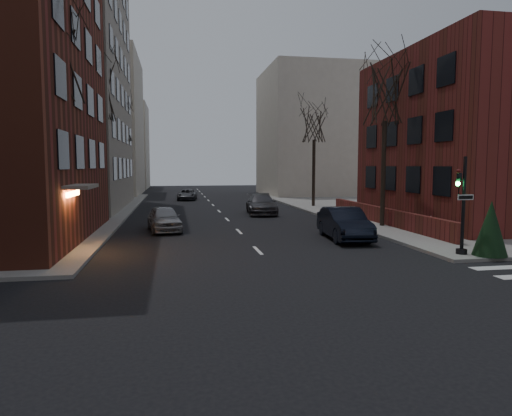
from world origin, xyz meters
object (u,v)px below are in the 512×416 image
(traffic_signal, at_px, (462,212))
(evergreen_shrub, at_px, (491,228))
(tree_right_a, at_px, (385,94))
(car_lane_silver, at_px, (164,219))
(tree_left_c, at_px, (121,123))
(car_lane_gray, at_px, (261,204))
(parked_sedan, at_px, (344,224))
(car_lane_far, at_px, (187,195))
(tree_left_a, at_px, (53,58))
(tree_right_b, at_px, (314,123))
(streetlamp_near, at_px, (99,158))
(streetlamp_far, at_px, (130,161))
(sandwich_board, at_px, (430,225))
(tree_left_b, at_px, (97,92))

(traffic_signal, distance_m, evergreen_shrub, 1.27)
(tree_right_a, xyz_separation_m, car_lane_silver, (-13.04, 0.94, -7.30))
(tree_left_c, xyz_separation_m, car_lane_gray, (11.84, -12.89, -7.25))
(parked_sedan, xyz_separation_m, evergreen_shrub, (4.00, -5.73, 0.45))
(car_lane_far, bearing_deg, traffic_signal, -66.86)
(tree_left_a, relative_size, car_lane_silver, 2.40)
(tree_right_a, height_order, parked_sedan, tree_right_a)
(tree_left_a, relative_size, tree_right_a, 1.06)
(tree_right_a, relative_size, tree_right_b, 1.06)
(car_lane_silver, bearing_deg, tree_left_a, -140.35)
(traffic_signal, relative_size, tree_right_a, 0.41)
(tree_right_b, relative_size, streetlamp_near, 1.46)
(traffic_signal, bearing_deg, tree_left_c, 118.36)
(tree_left_a, bearing_deg, car_lane_gray, 47.90)
(traffic_signal, height_order, car_lane_gray, traffic_signal)
(streetlamp_near, xyz_separation_m, evergreen_shrub, (17.12, -13.50, -2.97))
(traffic_signal, height_order, tree_left_c, tree_left_c)
(streetlamp_far, distance_m, evergreen_shrub, 37.74)
(tree_left_c, bearing_deg, streetlamp_near, -88.09)
(tree_left_c, distance_m, car_lane_silver, 22.75)
(tree_right_a, distance_m, car_lane_far, 28.43)
(car_lane_far, height_order, sandwich_board, car_lane_far)
(car_lane_gray, bearing_deg, tree_left_b, -169.75)
(traffic_signal, relative_size, car_lane_gray, 0.75)
(tree_left_c, bearing_deg, streetlamp_far, 73.30)
(tree_left_a, relative_size, streetlamp_far, 1.63)
(tree_left_a, distance_m, tree_right_a, 18.05)
(traffic_signal, height_order, evergreen_shrub, traffic_signal)
(tree_left_a, relative_size, tree_left_b, 0.95)
(tree_right_b, height_order, streetlamp_far, tree_right_b)
(tree_right_a, bearing_deg, tree_right_b, 90.00)
(tree_right_a, xyz_separation_m, parked_sedan, (-3.89, -3.77, -7.21))
(car_lane_silver, distance_m, evergreen_shrub, 16.81)
(tree_left_c, distance_m, streetlamp_far, 4.33)
(tree_left_b, distance_m, streetlamp_far, 16.68)
(tree_left_a, relative_size, car_lane_gray, 1.92)
(tree_left_c, height_order, parked_sedan, tree_left_c)
(tree_left_a, height_order, car_lane_gray, tree_left_a)
(streetlamp_near, relative_size, parked_sedan, 1.26)
(tree_right_a, bearing_deg, car_lane_gray, 122.30)
(tree_right_b, distance_m, streetlamp_far, 20.01)
(traffic_signal, xyz_separation_m, streetlamp_near, (-16.14, 13.01, 2.33))
(tree_left_b, relative_size, tree_left_c, 1.11)
(evergreen_shrub, bearing_deg, tree_right_b, 90.28)
(tree_right_a, bearing_deg, tree_left_c, 128.66)
(traffic_signal, distance_m, parked_sedan, 6.15)
(tree_left_a, height_order, tree_right_b, tree_left_a)
(tree_right_b, xyz_separation_m, sandwich_board, (1.07, -17.47, -6.98))
(tree_left_b, height_order, tree_left_c, tree_left_b)
(streetlamp_far, bearing_deg, tree_left_b, -92.15)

